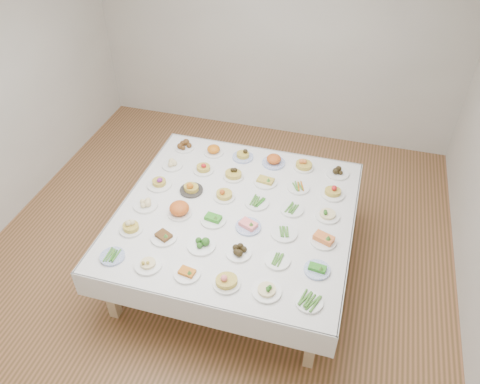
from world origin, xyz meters
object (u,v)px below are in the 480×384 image
(dish_0, at_px, (112,256))
(dish_35, at_px, (338,171))
(dish_18, at_px, (159,181))
(display_table, at_px, (236,217))

(dish_0, bearing_deg, dish_35, 44.79)
(dish_0, xyz_separation_m, dish_18, (-0.01, 1.03, 0.04))
(display_table, height_order, dish_0, dish_0)
(dish_0, relative_size, dish_35, 0.90)
(dish_18, height_order, dish_35, dish_18)
(dish_0, height_order, dish_18, dish_18)
(dish_0, xyz_separation_m, dish_35, (1.74, 1.73, 0.02))
(dish_0, distance_m, dish_18, 1.03)
(dish_35, bearing_deg, display_table, -135.22)
(display_table, relative_size, dish_35, 9.36)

